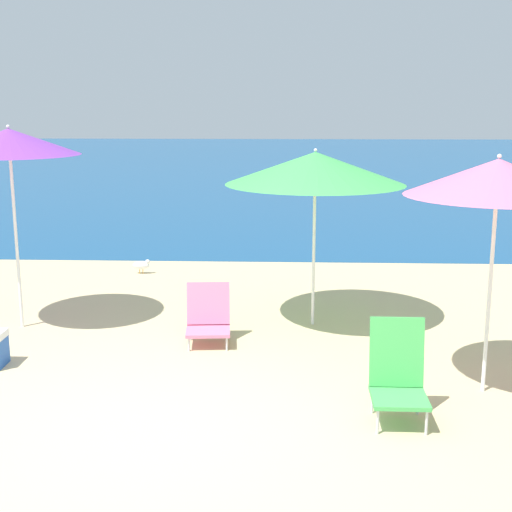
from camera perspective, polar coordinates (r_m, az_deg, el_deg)
name	(u,v)px	position (r m, az deg, el deg)	size (l,w,h in m)	color
ground_plane	(150,429)	(6.11, -8.49, -13.50)	(60.00, 60.00, 0.00)	#D1BA89
sea_water	(261,162)	(31.80, 0.37, 7.51)	(60.00, 40.00, 0.01)	navy
beach_umbrella_green	(315,168)	(8.32, 4.76, 7.01)	(2.10, 2.10, 2.11)	white
beach_umbrella_pink	(498,178)	(6.61, 18.78, 5.95)	(1.63, 1.63, 2.20)	white
beach_umbrella_purple	(9,142)	(8.64, -19.15, 8.61)	(1.59, 1.59, 2.38)	white
beach_chair_green	(398,373)	(6.20, 11.27, -9.15)	(0.47, 0.53, 0.85)	silver
beach_chair_pink	(208,317)	(7.98, -3.85, -4.86)	(0.52, 0.55, 0.66)	silver
seagull	(142,265)	(11.28, -9.14, -0.71)	(0.27, 0.11, 0.23)	gold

